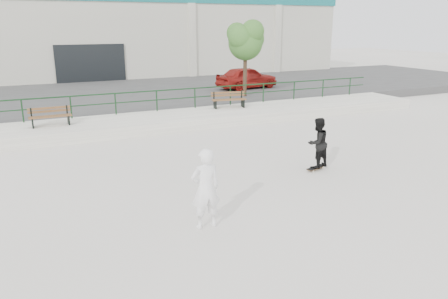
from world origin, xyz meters
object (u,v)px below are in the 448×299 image
bench_right (229,100)px  tree (246,39)px  skateboard (316,168)px  seated_skater (205,189)px  bench_left (50,117)px  standing_skater (318,143)px  red_car (247,78)px

bench_right → tree: size_ratio=0.42×
skateboard → tree: bearing=55.4°
seated_skater → bench_left: bearing=-74.2°
standing_skater → tree: bearing=-118.1°
red_car → tree: bearing=141.4°
tree → skateboard: tree is taller
standing_skater → seated_skater: size_ratio=0.85×
standing_skater → bench_left: bearing=-59.1°
skateboard → bench_right: bearing=65.4°
bench_left → standing_skater: bearing=-48.7°
red_car → seated_skater: (-10.11, -16.88, -0.25)m
bench_right → skateboard: size_ratio=2.27×
tree → skateboard: size_ratio=5.44×
bench_right → bench_left: bearing=-165.6°
bench_right → red_car: (4.10, 5.72, 0.32)m
tree → red_car: 4.10m
bench_right → tree: 4.82m
red_car → bench_right: bearing=135.6°
skateboard → bench_left: bearing=114.4°
tree → red_car: size_ratio=1.04×
tree → standing_skater: tree is taller
bench_left → red_car: 14.12m
red_car → standing_skater: red_car is taller
bench_right → seated_skater: (-6.00, -11.16, 0.06)m
bench_left → bench_right: size_ratio=0.93×
tree → red_car: bearing=60.2°
bench_left → seated_skater: size_ratio=0.88×
bench_left → tree: 11.95m
tree → standing_skater: bearing=-107.0°
bench_right → seated_skater: 12.67m
red_car → skateboard: (-5.19, -14.54, -1.14)m
bench_left → seated_skater: 10.94m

